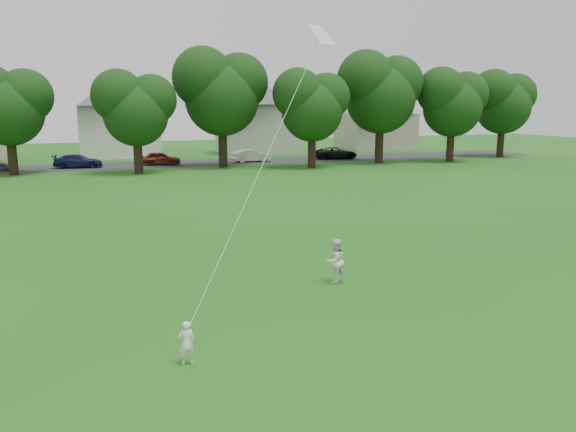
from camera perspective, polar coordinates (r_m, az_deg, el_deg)
name	(u,v)px	position (r m, az deg, el deg)	size (l,w,h in m)	color
ground	(245,321)	(14.98, -4.39, -10.55)	(160.00, 160.00, 0.00)	#135715
street	(127,165)	(55.84, -16.05, 4.99)	(90.00, 7.00, 0.01)	#2D2D30
toddler	(187,343)	(12.61, -10.27, -12.57)	(0.36, 0.24, 0.99)	white
older_boy	(335,261)	(17.86, 4.81, -4.58)	(0.69, 0.54, 1.42)	white
kite	(270,149)	(15.93, -1.85, 6.85)	(3.68, 4.16, 12.07)	silver
tree_row	(194,93)	(50.32, -9.51, 12.19)	(82.66, 9.24, 11.17)	black
parked_cars	(108,160)	(54.70, -17.84, 5.42)	(55.25, 2.44, 1.28)	black
house_row	(111,110)	(65.51, -17.53, 10.24)	(76.23, 12.84, 10.58)	silver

